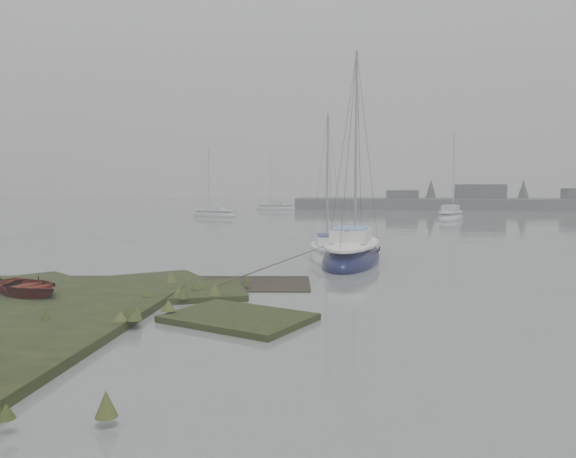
{
  "coord_description": "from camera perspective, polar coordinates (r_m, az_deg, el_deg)",
  "views": [
    {
      "loc": [
        3.39,
        -14.53,
        3.59
      ],
      "look_at": [
        0.97,
        6.67,
        1.8
      ],
      "focal_mm": 35.0,
      "sensor_mm": 36.0,
      "label": 1
    }
  ],
  "objects": [
    {
      "name": "ground",
      "position": [
        44.81,
        2.14,
        0.2
      ],
      "size": [
        160.0,
        160.0,
        0.0
      ],
      "primitive_type": "plane",
      "color": "slate",
      "rests_on": "ground"
    },
    {
      "name": "far_shoreline",
      "position": [
        79.99,
        23.56,
        2.44
      ],
      "size": [
        60.0,
        8.0,
        4.15
      ],
      "color": "#4C4F51",
      "rests_on": "ground"
    },
    {
      "name": "sailboat_main",
      "position": [
        25.3,
        6.52,
        -2.67
      ],
      "size": [
        3.36,
        7.53,
        10.26
      ],
      "rotation": [
        0.0,
        0.0,
        -0.14
      ],
      "color": "black",
      "rests_on": "ground"
    },
    {
      "name": "sailboat_white",
      "position": [
        26.41,
        4.1,
        -2.53
      ],
      "size": [
        2.34,
        5.4,
        7.39
      ],
      "rotation": [
        0.0,
        0.0,
        0.12
      ],
      "color": "silver",
      "rests_on": "ground"
    },
    {
      "name": "sailboat_far_a",
      "position": [
        59.11,
        -7.49,
        1.51
      ],
      "size": [
        5.68,
        4.01,
        7.7
      ],
      "rotation": [
        0.0,
        0.0,
        1.11
      ],
      "color": "#ADB3B7",
      "rests_on": "ground"
    },
    {
      "name": "sailboat_far_b",
      "position": [
        55.68,
        16.2,
        1.2
      ],
      "size": [
        4.14,
        6.66,
        8.94
      ],
      "rotation": [
        0.0,
        0.0,
        -0.35
      ],
      "color": "silver",
      "rests_on": "ground"
    },
    {
      "name": "sailboat_far_c",
      "position": [
        73.1,
        -1.28,
        2.17
      ],
      "size": [
        5.68,
        2.91,
        7.66
      ],
      "rotation": [
        0.0,
        0.0,
        1.35
      ],
      "color": "#B4B7BE",
      "rests_on": "ground"
    },
    {
      "name": "dinghy",
      "position": [
        18.52,
        -24.95,
        -5.27
      ],
      "size": [
        3.28,
        2.97,
        0.56
      ],
      "primitive_type": "imported",
      "rotation": [
        0.0,
        0.0,
        1.08
      ],
      "color": "#60180E",
      "rests_on": "marsh_bank"
    }
  ]
}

